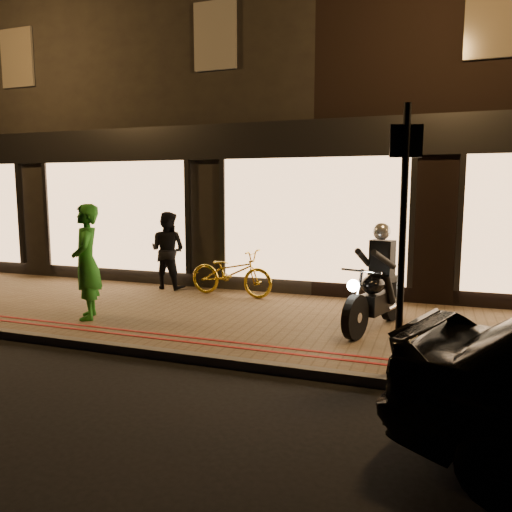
{
  "coord_description": "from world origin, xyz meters",
  "views": [
    {
      "loc": [
        2.24,
        -5.46,
        2.21
      ],
      "look_at": [
        -0.54,
        2.27,
        1.1
      ],
      "focal_mm": 35.0,
      "sensor_mm": 36.0,
      "label": 1
    }
  ],
  "objects_px": {
    "motorcycle": "(376,288)",
    "bicycle_gold": "(231,273)",
    "sign_post": "(403,226)",
    "person_green": "(86,262)"
  },
  "relations": [
    {
      "from": "sign_post",
      "to": "bicycle_gold",
      "type": "xyz_separation_m",
      "value": [
        -3.38,
        3.18,
        -1.22
      ]
    },
    {
      "from": "sign_post",
      "to": "person_green",
      "type": "bearing_deg",
      "value": 170.69
    },
    {
      "from": "motorcycle",
      "to": "bicycle_gold",
      "type": "height_order",
      "value": "motorcycle"
    },
    {
      "from": "sign_post",
      "to": "bicycle_gold",
      "type": "height_order",
      "value": "sign_post"
    },
    {
      "from": "bicycle_gold",
      "to": "person_green",
      "type": "bearing_deg",
      "value": 152.54
    },
    {
      "from": "motorcycle",
      "to": "sign_post",
      "type": "height_order",
      "value": "sign_post"
    },
    {
      "from": "sign_post",
      "to": "person_green",
      "type": "distance_m",
      "value": 5.03
    },
    {
      "from": "motorcycle",
      "to": "sign_post",
      "type": "distance_m",
      "value": 2.1
    },
    {
      "from": "bicycle_gold",
      "to": "person_green",
      "type": "xyz_separation_m",
      "value": [
        -1.52,
        -2.37,
        0.47
      ]
    },
    {
      "from": "person_green",
      "to": "sign_post",
      "type": "bearing_deg",
      "value": 46.77
    }
  ]
}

